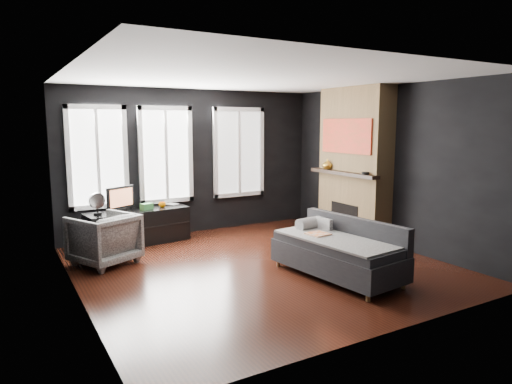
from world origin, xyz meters
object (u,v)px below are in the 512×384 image
mug (162,204)px  monitor (120,198)px  media_console (138,227)px  book (168,199)px  sofa (337,249)px  mantel_vase (327,164)px  armchair (104,237)px

mug → monitor: bearing=-175.9°
media_console → book: bearing=7.3°
sofa → mantel_vase: (1.39, 1.98, 0.93)m
armchair → book: armchair is taller
armchair → monitor: 1.06m
media_console → book: size_ratio=7.82×
mantel_vase → media_console: bearing=161.7°
armchair → mantel_vase: 4.10m
sofa → media_console: bearing=114.6°
armchair → mug: armchair is taller
media_console → mantel_vase: size_ratio=9.20×
armchair → media_console: bearing=-155.3°
mug → book: size_ratio=0.55×
armchair → media_console: (0.75, 0.89, -0.12)m
sofa → monitor: bearing=118.6°
armchair → monitor: bearing=-143.5°
media_console → mantel_vase: (3.25, -1.08, 1.02)m
monitor → mantel_vase: size_ratio=2.90×
sofa → media_console: sofa is taller
sofa → monitor: size_ratio=3.35×
armchair → mug: size_ratio=6.83×
book → armchair: bearing=-142.2°
media_console → sofa: bearing=-66.6°
media_console → book: (0.61, 0.17, 0.41)m
armchair → book: bearing=-167.4°
sofa → book: 3.47m
monitor → armchair: bearing=-145.8°
mantel_vase → mug: bearing=158.6°
sofa → media_console: (-1.86, 3.05, -0.10)m
mantel_vase → sofa: bearing=-125.1°
mug → mantel_vase: (2.80, -1.10, 0.66)m
armchair → monitor: (0.46, 0.86, 0.42)m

